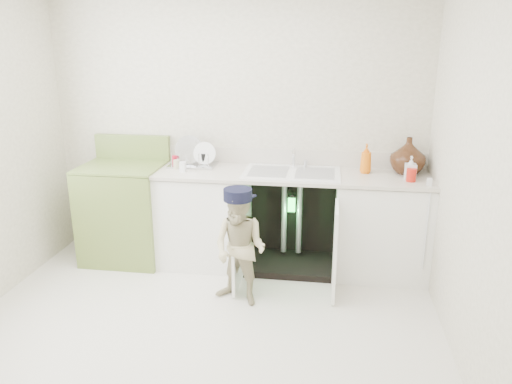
% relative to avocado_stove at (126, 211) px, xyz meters
% --- Properties ---
extents(ground, '(3.50, 3.50, 0.00)m').
position_rel_avocado_stove_xyz_m(ground, '(1.02, -1.18, -0.47)').
color(ground, beige).
rests_on(ground, ground).
extents(room_shell, '(6.00, 5.50, 1.26)m').
position_rel_avocado_stove_xyz_m(room_shell, '(1.02, -1.18, 0.78)').
color(room_shell, silver).
rests_on(room_shell, ground).
extents(counter_run, '(2.44, 1.02, 1.22)m').
position_rel_avocado_stove_xyz_m(counter_run, '(1.60, 0.03, 0.00)').
color(counter_run, white).
rests_on(counter_run, ground).
extents(avocado_stove, '(0.74, 0.65, 1.15)m').
position_rel_avocado_stove_xyz_m(avocado_stove, '(0.00, 0.00, 0.00)').
color(avocado_stove, olive).
rests_on(avocado_stove, ground).
extents(repair_worker, '(0.68, 0.62, 0.94)m').
position_rel_avocado_stove_xyz_m(repair_worker, '(1.23, -0.70, 0.00)').
color(repair_worker, beige).
rests_on(repair_worker, ground).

